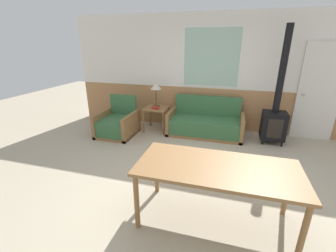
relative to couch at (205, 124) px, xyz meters
name	(u,v)px	position (x,y,z in m)	size (l,w,h in m)	color
ground_plane	(194,186)	(0.12, -2.12, -0.26)	(16.00, 16.00, 0.00)	#B2A58C
wall_back	(215,73)	(0.12, 0.51, 1.11)	(7.20, 0.09, 2.70)	#AD7A4C
couch	(205,124)	(0.00, 0.00, 0.00)	(1.71, 0.77, 0.86)	olive
armchair	(118,124)	(-1.97, -0.56, 0.00)	(0.81, 0.87, 0.87)	olive
side_table	(156,111)	(-1.19, -0.03, 0.23)	(0.56, 0.56, 0.58)	olive
table_lamp	(156,87)	(-1.23, 0.07, 0.79)	(0.27, 0.27, 0.57)	#4C3823
book_stack	(155,108)	(-1.18, -0.13, 0.34)	(0.17, 0.14, 0.04)	#B22823
dining_table	(217,172)	(0.46, -2.73, 0.42)	(1.81, 0.83, 0.75)	olive
wood_stove	(275,115)	(1.45, -0.05, 0.38)	(0.48, 0.42, 2.39)	black
entry_door	(319,93)	(2.32, 0.45, 0.79)	(0.84, 0.09, 2.09)	silver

